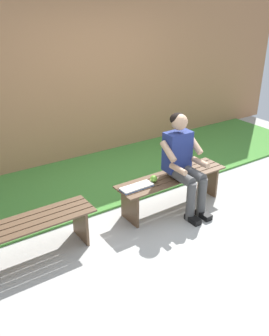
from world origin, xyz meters
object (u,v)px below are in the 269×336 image
(bench_far, at_px, (24,233))
(book_open, at_px, (137,187))
(person_seated, at_px, (183,160))
(bench_near, at_px, (172,184))
(apple, at_px, (154,179))

(bench_far, xyz_separation_m, book_open, (-1.38, 0.01, 0.12))
(person_seated, xyz_separation_m, book_open, (0.63, -0.09, -0.23))
(bench_near, xyz_separation_m, apple, (0.29, 0.00, 0.15))
(bench_far, relative_size, book_open, 3.64)
(bench_far, relative_size, apple, 16.89)
(bench_near, bearing_deg, apple, 0.43)
(bench_far, bearing_deg, person_seated, 177.16)
(bench_far, bearing_deg, apple, 179.92)
(bench_near, bearing_deg, book_open, 0.83)
(person_seated, bearing_deg, bench_near, -51.69)
(apple, height_order, book_open, apple)
(bench_near, xyz_separation_m, book_open, (0.55, 0.01, 0.12))
(person_seated, relative_size, apple, 13.95)
(bench_near, distance_m, book_open, 0.56)
(person_seated, height_order, apple, person_seated)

